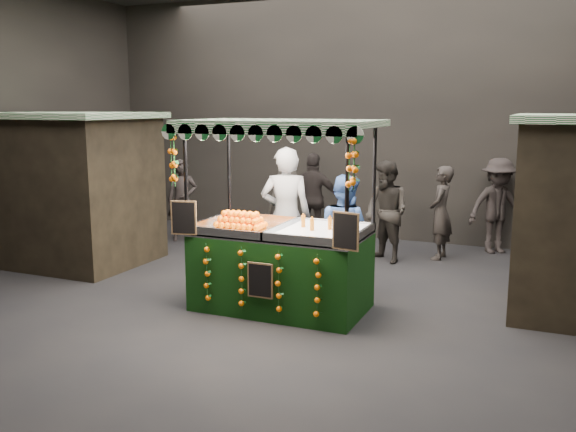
% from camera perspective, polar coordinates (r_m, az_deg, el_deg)
% --- Properties ---
extents(ground, '(12.00, 12.00, 0.00)m').
position_cam_1_polar(ground, '(8.48, -1.67, -8.50)').
color(ground, black).
rests_on(ground, ground).
extents(market_hall, '(12.10, 10.10, 5.05)m').
position_cam_1_polar(market_hall, '(8.07, -1.80, 14.92)').
color(market_hall, black).
rests_on(market_hall, ground).
extents(neighbour_stall_left, '(3.00, 2.20, 2.60)m').
position_cam_1_polar(neighbour_stall_left, '(11.46, -19.87, 2.51)').
color(neighbour_stall_left, black).
rests_on(neighbour_stall_left, ground).
extents(juice_stall, '(2.61, 1.54, 2.53)m').
position_cam_1_polar(juice_stall, '(8.23, -0.67, -3.38)').
color(juice_stall, black).
rests_on(juice_stall, ground).
extents(vendor_grey, '(0.89, 0.73, 2.11)m').
position_cam_1_polar(vendor_grey, '(9.40, -0.20, -0.00)').
color(vendor_grey, gray).
rests_on(vendor_grey, ground).
extents(vendor_blue, '(1.01, 0.89, 1.74)m').
position_cam_1_polar(vendor_blue, '(9.06, 5.19, -1.63)').
color(vendor_blue, navy).
rests_on(vendor_blue, ground).
extents(shopper_0, '(0.72, 0.66, 1.65)m').
position_cam_1_polar(shopper_0, '(12.66, -9.73, 1.44)').
color(shopper_0, '#282221').
rests_on(shopper_0, ground).
extents(shopper_1, '(1.09, 1.04, 1.78)m').
position_cam_1_polar(shopper_1, '(10.88, 9.08, 0.37)').
color(shopper_1, '#282420').
rests_on(shopper_1, ground).
extents(shopper_2, '(1.07, 0.48, 1.80)m').
position_cam_1_polar(shopper_2, '(12.19, 2.39, 1.59)').
color(shopper_2, black).
rests_on(shopper_2, ground).
extents(shopper_3, '(1.32, 1.19, 1.77)m').
position_cam_1_polar(shopper_3, '(12.05, 18.79, 0.89)').
color(shopper_3, '#2A2422').
rests_on(shopper_3, ground).
extents(shopper_4, '(0.91, 0.73, 1.63)m').
position_cam_1_polar(shopper_4, '(11.37, -0.05, 0.54)').
color(shopper_4, '#292621').
rests_on(shopper_4, ground).
extents(shopper_5, '(1.71, 1.64, 1.94)m').
position_cam_1_polar(shopper_5, '(11.42, 24.58, 0.44)').
color(shopper_5, black).
rests_on(shopper_5, ground).
extents(shopper_6, '(0.43, 0.63, 1.67)m').
position_cam_1_polar(shopper_6, '(11.29, 13.92, 0.29)').
color(shopper_6, '#2D2825').
rests_on(shopper_6, ground).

